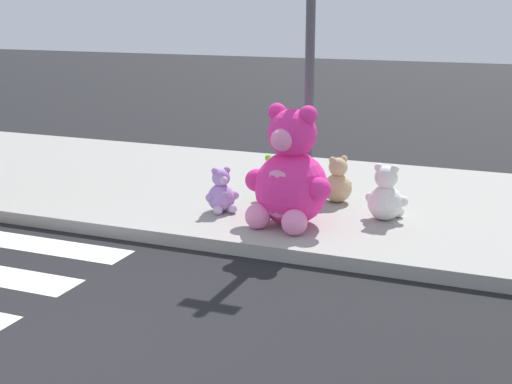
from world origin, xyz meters
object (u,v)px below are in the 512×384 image
object	(u,v)px
sign_pole	(310,69)
plush_pink_large	(290,178)
plush_white	(386,197)
plush_lavender	(222,194)
plush_tan	(337,183)
plush_teal	(302,171)
plush_lime	(273,183)

from	to	relation	value
sign_pole	plush_pink_large	bearing A→B (deg)	-91.70
plush_pink_large	plush_white	distance (m)	1.18
plush_lavender	plush_tan	size ratio (longest dim) A/B	0.92
plush_pink_large	plush_white	size ratio (longest dim) A/B	2.07
plush_pink_large	plush_lavender	distance (m)	1.01
plush_teal	plush_white	bearing A→B (deg)	-35.93
plush_tan	plush_teal	xyz separation A→B (m)	(-0.63, 0.46, 0.01)
plush_lime	plush_teal	bearing A→B (deg)	80.10
plush_pink_large	plush_lavender	xyz separation A→B (m)	(-0.93, 0.19, -0.33)
plush_white	plush_tan	bearing A→B (deg)	144.58
plush_lavender	plush_white	size ratio (longest dim) A/B	0.83
plush_tan	plush_white	distance (m)	0.90
plush_tan	plush_white	world-z (taller)	plush_white
sign_pole	plush_pink_large	xyz separation A→B (m)	(-0.02, -0.59, -1.15)
plush_pink_large	plush_teal	bearing A→B (deg)	103.94
sign_pole	plush_lime	bearing A→B (deg)	153.05
plush_lavender	plush_teal	distance (m)	1.51
plush_pink_large	plush_tan	xyz separation A→B (m)	(0.23, 1.14, -0.31)
plush_pink_large	plush_white	world-z (taller)	plush_pink_large
plush_pink_large	plush_tan	size ratio (longest dim) A/B	2.30
plush_lavender	plush_teal	size ratio (longest dim) A/B	0.89
plush_lavender	plush_lime	world-z (taller)	plush_lime
sign_pole	plush_lime	distance (m)	1.58
sign_pole	plush_tan	world-z (taller)	sign_pole
plush_tan	plush_teal	world-z (taller)	plush_teal
sign_pole	plush_teal	xyz separation A→B (m)	(-0.42, 1.01, -1.45)
plush_white	plush_lime	bearing A→B (deg)	170.48
plush_tan	plush_lime	world-z (taller)	plush_tan
plush_pink_large	plush_lime	size ratio (longest dim) A/B	2.31
plush_lavender	sign_pole	bearing A→B (deg)	22.81
sign_pole	plush_teal	world-z (taller)	sign_pole
sign_pole	plush_lime	xyz separation A→B (m)	(-0.54, 0.28, -1.46)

